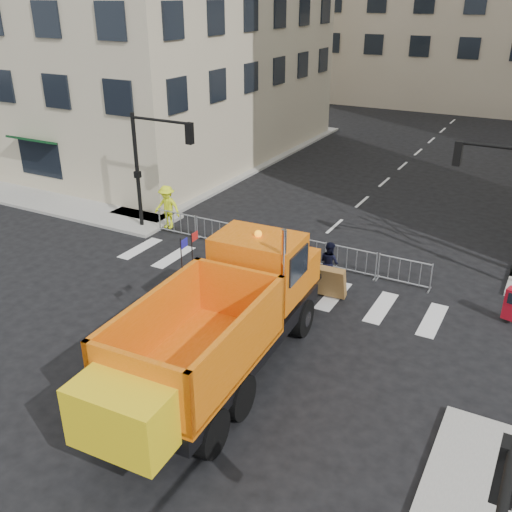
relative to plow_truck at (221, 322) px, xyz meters
The scene contains 10 objects.
ground 2.51m from the plow_truck, 155.77° to the left, with size 120.00×120.00×0.00m, color black.
sidewalk_back 9.47m from the plow_truck, 99.27° to the left, with size 64.00×5.00×0.15m, color gray.
traffic_light_left 12.56m from the plow_truck, 139.28° to the left, with size 0.18×0.18×5.40m, color black.
crowd_barriers 8.68m from the plow_truck, 105.20° to the left, with size 12.60×0.60×1.10m, color #9EA0A5, non-canonical shape.
plow_truck is the anchor object (origin of this frame).
cop_a 6.73m from the plow_truck, 93.90° to the left, with size 0.71×0.47×1.95m, color black.
cop_b 7.21m from the plow_truck, 86.68° to the left, with size 0.81×0.63×1.67m, color black.
cop_c 5.99m from the plow_truck, 106.88° to the left, with size 1.15×0.48×1.97m, color black.
worker 11.76m from the plow_truck, 133.94° to the left, with size 1.32×0.76×2.04m, color #E0F21C.
newspaper_box 10.10m from the plow_truck, 46.64° to the left, with size 0.45×0.40×1.10m, color #9F0C1A.
Camera 1 is at (8.79, -12.05, 10.11)m, focal length 40.00 mm.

